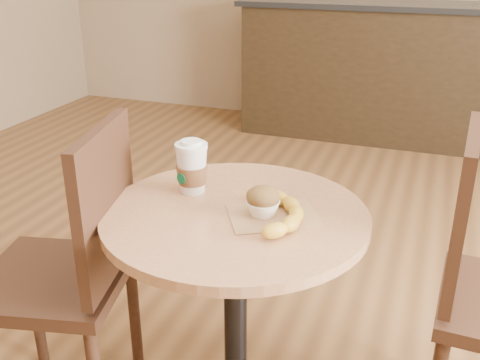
{
  "coord_description": "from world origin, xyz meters",
  "views": [
    {
      "loc": [
        0.39,
        -1.27,
        1.44
      ],
      "look_at": [
        -0.1,
        0.09,
        0.83
      ],
      "focal_mm": 42.0,
      "sensor_mm": 36.0,
      "label": 1
    }
  ],
  "objects_px": {
    "chair_left": "(72,266)",
    "banana": "(271,212)",
    "coffee_cup": "(192,169)",
    "muffin": "(263,201)",
    "cafe_table": "(235,272)"
  },
  "relations": [
    {
      "from": "coffee_cup",
      "to": "muffin",
      "type": "relative_size",
      "value": 1.71
    },
    {
      "from": "coffee_cup",
      "to": "banana",
      "type": "height_order",
      "value": "coffee_cup"
    },
    {
      "from": "chair_left",
      "to": "coffee_cup",
      "type": "height_order",
      "value": "chair_left"
    },
    {
      "from": "muffin",
      "to": "chair_left",
      "type": "bearing_deg",
      "value": -167.78
    },
    {
      "from": "coffee_cup",
      "to": "muffin",
      "type": "distance_m",
      "value": 0.27
    },
    {
      "from": "chair_left",
      "to": "cafe_table",
      "type": "bearing_deg",
      "value": 91.34
    },
    {
      "from": "chair_left",
      "to": "banana",
      "type": "relative_size",
      "value": 3.53
    },
    {
      "from": "muffin",
      "to": "banana",
      "type": "relative_size",
      "value": 0.34
    },
    {
      "from": "chair_left",
      "to": "muffin",
      "type": "distance_m",
      "value": 0.63
    },
    {
      "from": "chair_left",
      "to": "muffin",
      "type": "height_order",
      "value": "chair_left"
    },
    {
      "from": "coffee_cup",
      "to": "banana",
      "type": "xyz_separation_m",
      "value": [
        0.28,
        -0.1,
        -0.05
      ]
    },
    {
      "from": "banana",
      "to": "muffin",
      "type": "bearing_deg",
      "value": 131.1
    },
    {
      "from": "coffee_cup",
      "to": "banana",
      "type": "bearing_deg",
      "value": -1.53
    },
    {
      "from": "cafe_table",
      "to": "chair_left",
      "type": "xyz_separation_m",
      "value": [
        -0.48,
        -0.12,
        -0.01
      ]
    },
    {
      "from": "chair_left",
      "to": "banana",
      "type": "bearing_deg",
      "value": 87.47
    }
  ]
}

